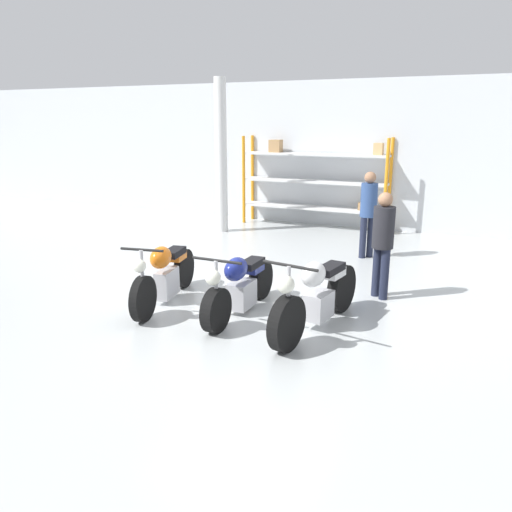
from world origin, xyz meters
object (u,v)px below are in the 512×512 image
motorcycle_white (317,296)px  motorcycle_orange (165,274)px  shelving_rack (315,179)px  motorcycle_blue (240,286)px  person_near_rack (383,237)px  person_browsing (368,208)px

motorcycle_white → motorcycle_orange: bearing=-81.2°
shelving_rack → motorcycle_white: (2.03, -6.25, -0.75)m
motorcycle_orange → shelving_rack: bearing=166.7°
motorcycle_orange → motorcycle_blue: size_ratio=1.05×
motorcycle_orange → person_near_rack: 3.29m
motorcycle_white → person_near_rack: 1.72m
motorcycle_white → person_browsing: person_browsing is taller
person_browsing → motorcycle_orange: bearing=101.0°
shelving_rack → motorcycle_orange: (-0.31, -6.22, -0.76)m
motorcycle_blue → motorcycle_white: bearing=86.3°
motorcycle_white → shelving_rack: bearing=-152.5°
motorcycle_blue → person_browsing: 3.89m
shelving_rack → person_browsing: size_ratio=2.21×
shelving_rack → motorcycle_blue: 6.28m
motorcycle_orange → motorcycle_white: motorcycle_white is taller
motorcycle_orange → motorcycle_blue: motorcycle_orange is taller
shelving_rack → motorcycle_white: size_ratio=1.69×
shelving_rack → person_browsing: shelving_rack is taller
shelving_rack → person_near_rack: bearing=-61.4°
shelving_rack → person_browsing: 3.08m
shelving_rack → motorcycle_white: shelving_rack is taller
motorcycle_orange → motorcycle_blue: bearing=82.2°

